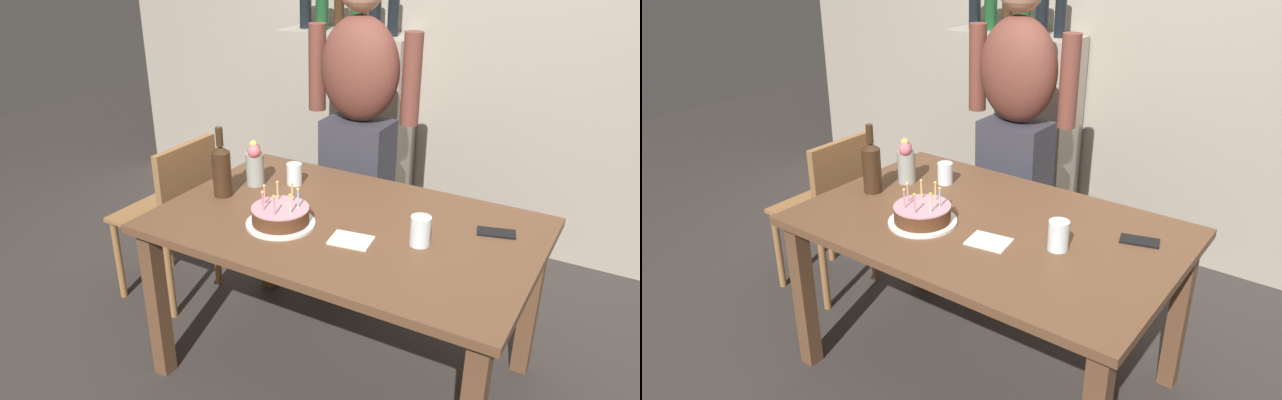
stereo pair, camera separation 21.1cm
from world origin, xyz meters
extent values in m
plane|color=#332D2B|center=(0.00, 0.00, 0.00)|extent=(10.00, 10.00, 0.00)
cube|color=#9E9384|center=(0.00, 1.55, 1.30)|extent=(5.20, 0.10, 2.60)
cube|color=brown|center=(0.00, 0.00, 0.72)|extent=(1.50, 0.96, 0.03)
cube|color=brown|center=(-0.68, -0.41, 0.35)|extent=(0.07, 0.07, 0.70)
cube|color=brown|center=(-0.68, 0.41, 0.35)|extent=(0.07, 0.07, 0.70)
cube|color=brown|center=(0.68, 0.41, 0.35)|extent=(0.07, 0.07, 0.70)
cylinder|color=white|center=(-0.21, -0.15, 0.75)|extent=(0.28, 0.28, 0.01)
cylinder|color=#512D19|center=(-0.21, -0.15, 0.78)|extent=(0.23, 0.23, 0.06)
cylinder|color=#D18E9E|center=(-0.21, -0.15, 0.81)|extent=(0.23, 0.23, 0.01)
cylinder|color=#EAB266|center=(-0.20, -0.09, 0.85)|extent=(0.01, 0.01, 0.07)
sphere|color=#F9C64C|center=(-0.20, -0.09, 0.89)|extent=(0.01, 0.01, 0.01)
cylinder|color=#EAB266|center=(-0.26, -0.10, 0.85)|extent=(0.01, 0.01, 0.07)
sphere|color=#F9C64C|center=(-0.26, -0.10, 0.89)|extent=(0.01, 0.01, 0.01)
cylinder|color=pink|center=(-0.28, -0.16, 0.85)|extent=(0.01, 0.01, 0.07)
sphere|color=#F9C64C|center=(-0.28, -0.16, 0.89)|extent=(0.01, 0.01, 0.01)
cylinder|color=pink|center=(-0.25, -0.21, 0.85)|extent=(0.01, 0.01, 0.07)
sphere|color=#F9C64C|center=(-0.25, -0.21, 0.89)|extent=(0.01, 0.01, 0.01)
cylinder|color=pink|center=(-0.19, -0.22, 0.85)|extent=(0.01, 0.01, 0.07)
sphere|color=#F9C64C|center=(-0.19, -0.22, 0.89)|extent=(0.01, 0.01, 0.01)
cylinder|color=beige|center=(-0.14, -0.18, 0.85)|extent=(0.01, 0.01, 0.07)
sphere|color=#F9C64C|center=(-0.14, -0.18, 0.89)|extent=(0.01, 0.01, 0.01)
cylinder|color=#93B7DB|center=(-0.15, -0.12, 0.85)|extent=(0.01, 0.01, 0.07)
sphere|color=#F9C64C|center=(-0.15, -0.12, 0.89)|extent=(0.01, 0.01, 0.01)
cylinder|color=silver|center=(-0.39, 0.22, 0.79)|extent=(0.07, 0.07, 0.10)
cylinder|color=silver|center=(0.32, -0.03, 0.80)|extent=(0.08, 0.08, 0.11)
cylinder|color=#382314|center=(-0.59, -0.04, 0.84)|extent=(0.08, 0.08, 0.20)
cone|color=#382314|center=(-0.59, -0.04, 0.95)|extent=(0.08, 0.08, 0.03)
cylinder|color=#382314|center=(-0.59, -0.04, 1.01)|extent=(0.03, 0.03, 0.08)
cube|color=black|center=(0.54, 0.20, 0.74)|extent=(0.16, 0.11, 0.01)
cube|color=white|center=(0.09, -0.13, 0.74)|extent=(0.17, 0.14, 0.01)
cylinder|color=#999E93|center=(-0.54, 0.13, 0.81)|extent=(0.08, 0.08, 0.15)
sphere|color=#DB6670|center=(-0.54, 0.13, 0.91)|extent=(0.05, 0.05, 0.05)
sphere|color=#DB6670|center=(-0.52, 0.11, 0.91)|extent=(0.06, 0.06, 0.06)
sphere|color=gold|center=(-0.53, 0.12, 0.93)|extent=(0.04, 0.04, 0.04)
cube|color=#33333D|center=(-0.32, 0.72, 0.46)|extent=(0.34, 0.23, 0.92)
ellipsoid|color=brown|center=(-0.32, 0.72, 1.18)|extent=(0.41, 0.27, 0.52)
cylinder|color=brown|center=(-0.06, 0.75, 1.15)|extent=(0.09, 0.09, 0.44)
cylinder|color=brown|center=(-0.58, 0.75, 1.15)|extent=(0.09, 0.09, 0.44)
cube|color=olive|center=(-1.12, 0.10, 0.46)|extent=(0.42, 0.42, 0.02)
cube|color=olive|center=(-0.93, 0.10, 0.67)|extent=(0.04, 0.40, 0.40)
cylinder|color=olive|center=(-1.30, 0.28, 0.23)|extent=(0.04, 0.04, 0.45)
cylinder|color=olive|center=(-1.30, -0.08, 0.23)|extent=(0.04, 0.04, 0.45)
cylinder|color=olive|center=(-0.94, 0.28, 0.23)|extent=(0.04, 0.04, 0.45)
cylinder|color=olive|center=(-0.94, -0.08, 0.23)|extent=(0.04, 0.04, 0.45)
cube|color=#9E9384|center=(-0.72, 1.33, 0.62)|extent=(0.82, 0.30, 1.24)
cylinder|color=black|center=(-1.01, 1.33, 1.36)|extent=(0.07, 0.07, 0.24)
cylinder|color=#194723|center=(-0.89, 1.33, 1.36)|extent=(0.08, 0.08, 0.23)
cylinder|color=#382314|center=(-0.78, 1.33, 1.37)|extent=(0.06, 0.06, 0.25)
cylinder|color=#194723|center=(-0.66, 1.33, 1.39)|extent=(0.08, 0.08, 0.29)
cylinder|color=black|center=(-0.54, 1.33, 1.37)|extent=(0.07, 0.07, 0.26)
cylinder|color=black|center=(-0.43, 1.33, 1.39)|extent=(0.06, 0.06, 0.29)
camera|label=1|loc=(1.00, -1.90, 1.81)|focal=33.72mm
camera|label=2|loc=(1.18, -1.78, 1.81)|focal=33.72mm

